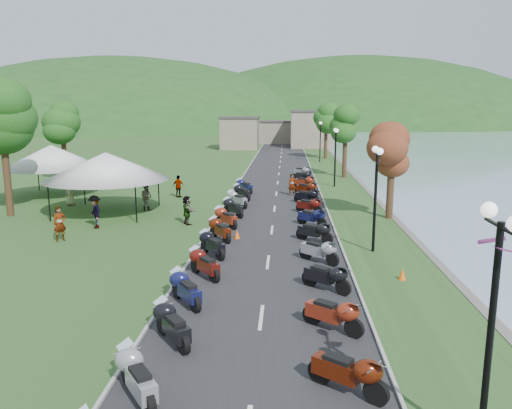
{
  "coord_description": "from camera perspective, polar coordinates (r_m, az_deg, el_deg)",
  "views": [
    {
      "loc": [
        0.77,
        -5.5,
        6.88
      ],
      "look_at": [
        -0.96,
        22.89,
        1.3
      ],
      "focal_mm": 35.0,
      "sensor_mm": 36.0,
      "label": 1
    }
  ],
  "objects": [
    {
      "name": "far_building",
      "position": [
        90.65,
        1.76,
        8.32
      ],
      "size": [
        18.0,
        16.0,
        5.0
      ],
      "primitive_type": "cube",
      "color": "gray",
      "rests_on": "ground"
    },
    {
      "name": "pedestrian_c",
      "position": [
        30.24,
        -17.82,
        -2.6
      ],
      "size": [
        1.15,
        1.31,
        1.93
      ],
      "primitive_type": "imported",
      "rotation": [
        0.0,
        0.0,
        5.34
      ],
      "color": "slate",
      "rests_on": "ground"
    },
    {
      "name": "vendor_tent_main",
      "position": [
        34.02,
        -16.64,
        2.38
      ],
      "size": [
        5.37,
        5.37,
        4.0
      ],
      "primitive_type": null,
      "color": "white",
      "rests_on": "ground"
    },
    {
      "name": "moto_row_left",
      "position": [
        21.98,
        -5.52,
        -5.7
      ],
      "size": [
        2.6,
        40.21,
        1.1
      ],
      "primitive_type": null,
      "color": "#331411",
      "rests_on": "ground"
    },
    {
      "name": "pedestrian_a",
      "position": [
        28.05,
        -21.39,
        -3.88
      ],
      "size": [
        0.82,
        0.83,
        1.85
      ],
      "primitive_type": "imported",
      "rotation": [
        0.0,
        0.0,
        0.84
      ],
      "color": "slate",
      "rests_on": "ground"
    },
    {
      "name": "vendor_tent_side",
      "position": [
        42.06,
        -22.21,
        3.61
      ],
      "size": [
        4.96,
        4.96,
        4.0
      ],
      "primitive_type": null,
      "color": "white",
      "rests_on": "ground"
    },
    {
      "name": "tree_lakeside",
      "position": [
        31.89,
        15.22,
        4.16
      ],
      "size": [
        2.34,
        2.34,
        6.49
      ],
      "primitive_type": null,
      "color": "#28651E",
      "rests_on": "ground"
    },
    {
      "name": "streetlamp_near",
      "position": [
        10.95,
        25.19,
        -13.59
      ],
      "size": [
        1.4,
        1.4,
        5.0
      ],
      "primitive_type": null,
      "color": "black",
      "rests_on": "ground"
    },
    {
      "name": "pedestrian_b",
      "position": [
        34.6,
        -12.36,
        -0.63
      ],
      "size": [
        1.0,
        0.81,
        1.81
      ],
      "primitive_type": "imported",
      "rotation": [
        0.0,
        0.0,
        2.71
      ],
      "color": "slate",
      "rests_on": "ground"
    },
    {
      "name": "hills_backdrop",
      "position": [
        205.62,
        3.32,
        9.16
      ],
      "size": [
        360.0,
        120.0,
        76.0
      ],
      "primitive_type": null,
      "color": "#285621",
      "rests_on": "ground"
    },
    {
      "name": "tree_park_left",
      "position": [
        35.14,
        -26.93,
        7.1
      ],
      "size": [
        3.71,
        3.71,
        10.31
      ],
      "primitive_type": null,
      "color": "#28651E",
      "rests_on": "ground"
    },
    {
      "name": "traffic_cone_near",
      "position": [
        13.76,
        -13.57,
        -18.11
      ],
      "size": [
        0.3,
        0.3,
        0.47
      ],
      "primitive_type": "cone",
      "color": "#F2590C",
      "rests_on": "ground"
    },
    {
      "name": "road",
      "position": [
        46.03,
        2.5,
        2.5
      ],
      "size": [
        7.0,
        120.0,
        0.02
      ],
      "primitive_type": "cube",
      "color": "#28282A",
      "rests_on": "ground"
    },
    {
      "name": "moto_row_right",
      "position": [
        30.98,
        6.21,
        -0.76
      ],
      "size": [
        2.6,
        40.62,
        1.1
      ],
      "primitive_type": null,
      "color": "#331411",
      "rests_on": "ground"
    }
  ]
}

